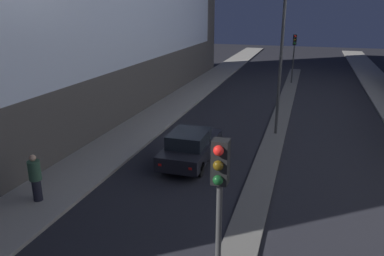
# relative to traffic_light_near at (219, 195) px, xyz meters

# --- Properties ---
(median_strip) EXTENTS (1.09, 38.60, 0.11)m
(median_strip) POSITION_rel_traffic_light_near_xyz_m (0.00, 17.13, -3.21)
(median_strip) COLOR #56544F
(median_strip) RESTS_ON ground
(traffic_light_near) EXTENTS (0.32, 0.42, 4.28)m
(traffic_light_near) POSITION_rel_traffic_light_near_xyz_m (0.00, 0.00, 0.00)
(traffic_light_near) COLOR #383838
(traffic_light_near) RESTS_ON median_strip
(traffic_light_mid) EXTENTS (0.32, 0.42, 4.28)m
(traffic_light_mid) POSITION_rel_traffic_light_near_xyz_m (0.00, 28.30, 0.00)
(traffic_light_mid) COLOR #383838
(traffic_light_mid) RESTS_ON median_strip
(street_lamp) EXTENTS (0.44, 0.44, 8.90)m
(street_lamp) POSITION_rel_traffic_light_near_xyz_m (0.00, 13.53, 2.38)
(street_lamp) COLOR #383838
(street_lamp) RESTS_ON median_strip
(car_left_lane) EXTENTS (1.84, 4.35, 1.53)m
(car_left_lane) POSITION_rel_traffic_light_near_xyz_m (-3.31, 8.54, -2.50)
(car_left_lane) COLOR black
(car_left_lane) RESTS_ON ground
(pedestrian_on_left_sidewalk) EXTENTS (0.43, 0.43, 1.75)m
(pedestrian_on_left_sidewalk) POSITION_rel_traffic_light_near_xyz_m (-7.40, 3.36, -2.22)
(pedestrian_on_left_sidewalk) COLOR black
(pedestrian_on_left_sidewalk) RESTS_ON sidewalk_left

